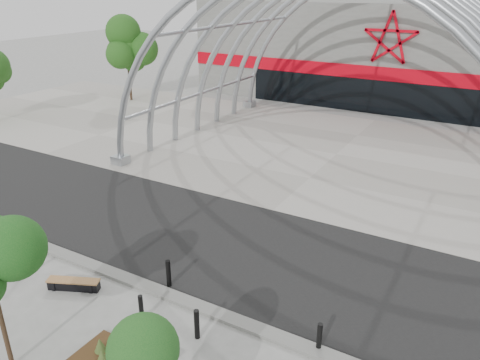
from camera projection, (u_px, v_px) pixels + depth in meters
ground at (179, 294)px, 15.29m from camera, size 140.00×140.00×0.00m
road at (234, 246)px, 18.08m from camera, size 140.00×7.00×0.02m
forecourt at (336, 154)px, 27.66m from camera, size 60.00×17.00×0.04m
kerb at (175, 297)px, 15.07m from camera, size 60.00×0.50×0.12m
arena_building at (409, 50)px, 40.45m from camera, size 34.00×15.24×8.00m
vault_canopy at (336, 154)px, 27.66m from camera, size 20.80×15.80×20.36m
bench_0 at (74, 285)px, 15.49m from camera, size 1.75×1.06×0.37m
bench_1 at (142, 351)px, 12.67m from camera, size 1.91×0.65×0.39m
bollard_0 at (17, 269)px, 15.86m from camera, size 0.14×0.14×0.87m
bollard_1 at (141, 308)px, 13.97m from camera, size 0.14×0.14×0.88m
bollard_2 at (169, 274)px, 15.53m from camera, size 0.16×0.16×0.99m
bollard_3 at (197, 324)px, 13.25m from camera, size 0.15×0.15×0.96m
bollard_4 at (319, 337)px, 12.79m from camera, size 0.15×0.15×0.91m
bg_tree_0 at (126, 45)px, 38.61m from camera, size 3.00×3.00×6.45m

